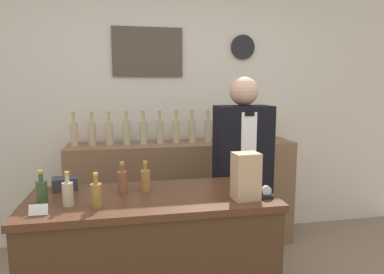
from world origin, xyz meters
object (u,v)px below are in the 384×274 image
paper_bag (246,176)px  tape_dispenser (265,194)px  shopkeeper (242,184)px  potted_plant (260,121)px

paper_bag → tape_dispenser: 0.16m
shopkeeper → tape_dispenser: bearing=-97.6°
shopkeeper → tape_dispenser: shopkeeper is taller
shopkeeper → potted_plant: 0.97m
shopkeeper → paper_bag: 0.70m
paper_bag → tape_dispenser: (0.12, -0.00, -0.11)m
tape_dispenser → shopkeeper: bearing=82.4°
paper_bag → tape_dispenser: size_ratio=2.97×
shopkeeper → paper_bag: (-0.20, -0.62, 0.24)m
shopkeeper → potted_plant: size_ratio=4.63×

